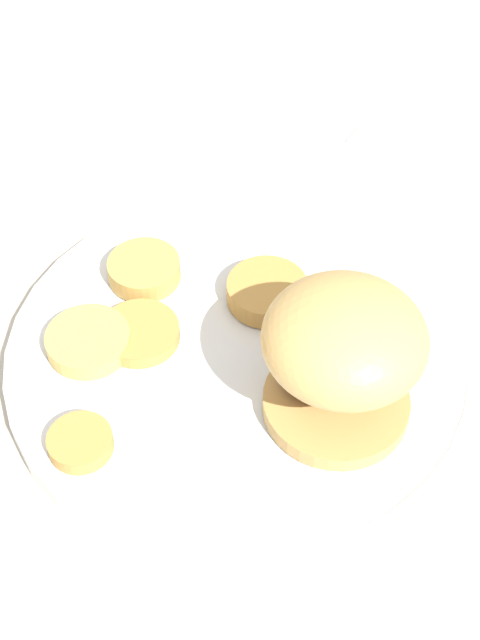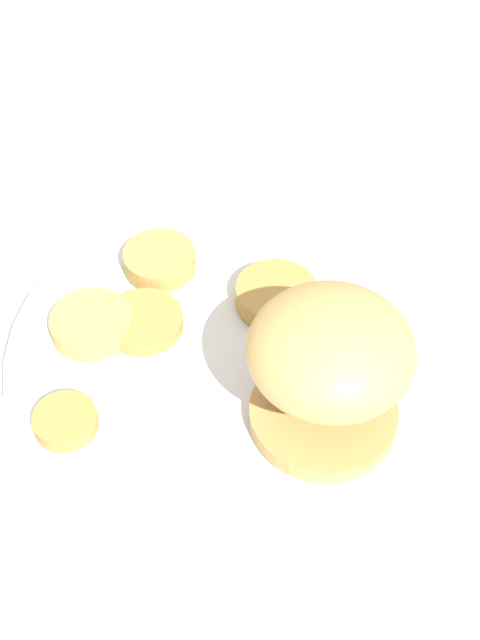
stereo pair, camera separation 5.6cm
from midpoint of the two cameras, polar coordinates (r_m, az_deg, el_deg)
name	(u,v)px [view 2 (the right image)]	position (r m, az deg, el deg)	size (l,w,h in m)	color
ground_plane	(240,362)	(0.59, 2.70, -2.87)	(4.00, 4.00, 0.00)	#B2A899
dinner_plate	(240,353)	(0.58, 2.74, -2.28)	(0.30, 0.30, 0.02)	white
sandwich	(329,361)	(0.51, 8.87, -2.77)	(0.11, 0.11, 0.09)	tan
potato_round_0	(144,322)	(0.58, -3.49, -0.26)	(0.05, 0.05, 0.01)	#BC8942
potato_round_1	(276,295)	(0.60, 5.00, 1.45)	(0.05, 0.05, 0.01)	#BC8942
potato_round_2	(65,421)	(0.54, -8.23, -6.61)	(0.04, 0.04, 0.01)	#BC8942
potato_round_3	(92,324)	(0.58, -6.77, -0.41)	(0.05, 0.05, 0.01)	tan
potato_round_4	(160,260)	(0.62, -2.61, 3.71)	(0.05, 0.05, 0.01)	tan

